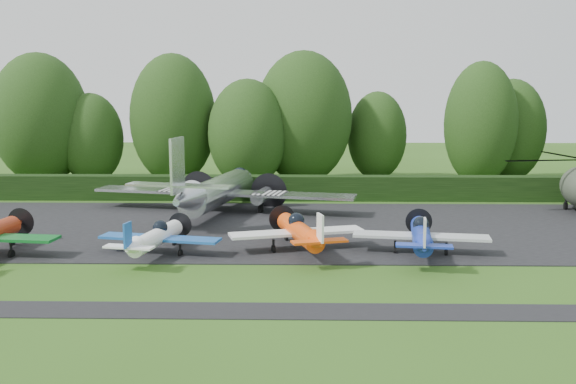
{
  "coord_description": "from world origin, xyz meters",
  "views": [
    {
      "loc": [
        2.58,
        -30.97,
        8.89
      ],
      "look_at": [
        1.79,
        9.34,
        2.5
      ],
      "focal_mm": 40.0,
      "sensor_mm": 36.0,
      "label": 1
    }
  ],
  "objects_px": {
    "light_plane_white": "(156,237)",
    "light_plane_blue": "(421,235)",
    "light_plane_orange": "(300,231)",
    "transport_plane": "(218,191)"
  },
  "relations": [
    {
      "from": "light_plane_white",
      "to": "light_plane_blue",
      "type": "bearing_deg",
      "value": -9.91
    },
    {
      "from": "light_plane_white",
      "to": "light_plane_orange",
      "type": "relative_size",
      "value": 0.89
    },
    {
      "from": "transport_plane",
      "to": "light_plane_white",
      "type": "relative_size",
      "value": 2.78
    },
    {
      "from": "transport_plane",
      "to": "light_plane_orange",
      "type": "height_order",
      "value": "transport_plane"
    },
    {
      "from": "light_plane_white",
      "to": "light_plane_orange",
      "type": "distance_m",
      "value": 7.81
    },
    {
      "from": "transport_plane",
      "to": "light_plane_orange",
      "type": "bearing_deg",
      "value": -73.42
    },
    {
      "from": "transport_plane",
      "to": "light_plane_orange",
      "type": "xyz_separation_m",
      "value": [
        5.9,
        -10.84,
        -0.55
      ]
    },
    {
      "from": "light_plane_white",
      "to": "light_plane_blue",
      "type": "xyz_separation_m",
      "value": [
        14.32,
        0.38,
        0.1
      ]
    },
    {
      "from": "light_plane_white",
      "to": "light_plane_orange",
      "type": "xyz_separation_m",
      "value": [
        7.74,
        1.04,
        0.13
      ]
    },
    {
      "from": "light_plane_white",
      "to": "light_plane_blue",
      "type": "distance_m",
      "value": 14.33
    }
  ]
}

